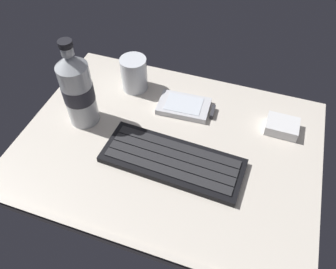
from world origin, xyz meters
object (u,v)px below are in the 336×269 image
charger_block (282,126)px  water_bottle (78,89)px  keyboard (172,160)px  handheld_device (186,107)px  juice_cup (134,75)px

charger_block → water_bottle: bearing=-165.5°
keyboard → handheld_device: keyboard is taller
keyboard → charger_block: 26.06cm
handheld_device → charger_block: bearing=1.2°
handheld_device → juice_cup: (-14.46, 3.26, 3.18)cm
water_bottle → charger_block: size_ratio=2.97×
keyboard → handheld_device: bearing=96.6°
keyboard → charger_block: (20.15, 16.52, 0.39)cm
keyboard → juice_cup: 25.48cm
water_bottle → charger_block: 45.21cm
keyboard → handheld_device: 16.18cm
water_bottle → juice_cup: bearing=64.5°
handheld_device → charger_block: size_ratio=1.87×
keyboard → charger_block: bearing=39.4°
juice_cup → handheld_device: bearing=-12.7°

